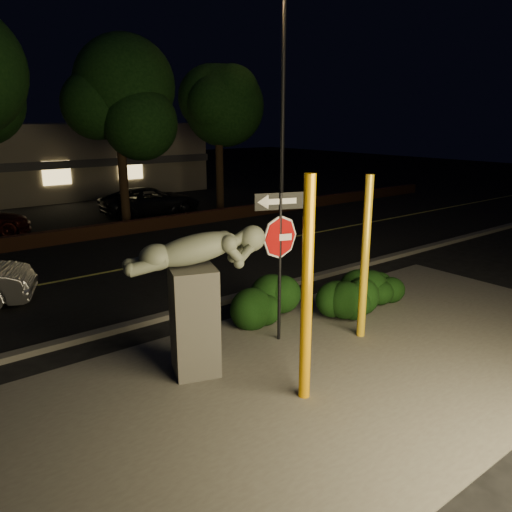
{
  "coord_description": "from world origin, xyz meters",
  "views": [
    {
      "loc": [
        -5.7,
        -6.41,
        4.26
      ],
      "look_at": [
        0.24,
        1.21,
        1.6
      ],
      "focal_mm": 35.0,
      "sensor_mm": 36.0,
      "label": 1
    }
  ],
  "objects": [
    {
      "name": "hedge_center",
      "position": [
        0.79,
        1.59,
        0.53
      ],
      "size": [
        2.23,
        1.58,
        1.06
      ],
      "primitive_type": "ellipsoid",
      "rotation": [
        0.0,
        0.0,
        -0.35
      ],
      "color": "black",
      "rests_on": "ground"
    },
    {
      "name": "hedge_right",
      "position": [
        2.34,
        0.53,
        0.53
      ],
      "size": [
        1.66,
        0.95,
        1.06
      ],
      "primitive_type": "ellipsoid",
      "rotation": [
        0.0,
        0.0,
        0.05
      ],
      "color": "black",
      "rests_on": "ground"
    },
    {
      "name": "tree_far_c",
      "position": [
        2.5,
        12.8,
        5.66
      ],
      "size": [
        4.8,
        4.8,
        7.84
      ],
      "color": "black",
      "rests_on": "ground"
    },
    {
      "name": "yellow_pole_right",
      "position": [
        1.71,
        -0.35,
        1.63
      ],
      "size": [
        0.16,
        0.16,
        3.27
      ],
      "primitive_type": "cylinder",
      "color": "yellow",
      "rests_on": "ground"
    },
    {
      "name": "hedge_far_right",
      "position": [
        3.63,
        0.82,
        0.52
      ],
      "size": [
        1.74,
        1.42,
        1.04
      ],
      "primitive_type": "ellipsoid",
      "rotation": [
        0.0,
        0.0,
        0.38
      ],
      "color": "black",
      "rests_on": "ground"
    },
    {
      "name": "curb",
      "position": [
        0.0,
        2.9,
        0.06
      ],
      "size": [
        80.0,
        0.25,
        0.12
      ],
      "primitive_type": "cube",
      "color": "#4C4944",
      "rests_on": "ground"
    },
    {
      "name": "patio",
      "position": [
        0.0,
        -1.0,
        0.01
      ],
      "size": [
        14.0,
        6.0,
        0.02
      ],
      "primitive_type": "cube",
      "color": "#4C4944",
      "rests_on": "ground"
    },
    {
      "name": "sculpture",
      "position": [
        -1.66,
        0.4,
        1.57
      ],
      "size": [
        2.35,
        1.33,
        2.54
      ],
      "rotation": [
        0.0,
        0.0,
        -0.34
      ],
      "color": "#4C4944",
      "rests_on": "ground"
    },
    {
      "name": "ground",
      "position": [
        0.0,
        10.0,
        0.0
      ],
      "size": [
        90.0,
        90.0,
        0.0
      ],
      "primitive_type": "plane",
      "color": "black",
      "rests_on": "ground"
    },
    {
      "name": "road",
      "position": [
        0.0,
        7.0,
        0.01
      ],
      "size": [
        80.0,
        8.0,
        0.01
      ],
      "primitive_type": "cube",
      "color": "black",
      "rests_on": "ground"
    },
    {
      "name": "signpost",
      "position": [
        0.3,
        0.54,
        2.1
      ],
      "size": [
        0.95,
        0.37,
        2.95
      ],
      "rotation": [
        0.0,
        0.0,
        -0.36
      ],
      "color": "black",
      "rests_on": "ground"
    },
    {
      "name": "brick_wall",
      "position": [
        0.0,
        11.3,
        0.25
      ],
      "size": [
        40.0,
        0.35,
        0.5
      ],
      "primitive_type": "cube",
      "color": "#432415",
      "rests_on": "ground"
    },
    {
      "name": "parked_car_dark",
      "position": [
        4.41,
        14.37,
        0.63
      ],
      "size": [
        4.66,
        2.42,
        1.26
      ],
      "primitive_type": "imported",
      "rotation": [
        0.0,
        0.0,
        1.49
      ],
      "color": "black",
      "rests_on": "ground"
    },
    {
      "name": "streetlight",
      "position": [
        9.86,
        11.76,
        5.79
      ],
      "size": [
        1.46,
        0.48,
        9.74
      ],
      "rotation": [
        0.0,
        0.0,
        0.14
      ],
      "color": "#515056",
      "rests_on": "ground"
    },
    {
      "name": "tree_far_d",
      "position": [
        7.5,
        13.3,
        5.42
      ],
      "size": [
        4.4,
        4.4,
        7.42
      ],
      "color": "black",
      "rests_on": "ground"
    },
    {
      "name": "yellow_pole_left",
      "position": [
        -0.77,
        -1.33,
        1.76
      ],
      "size": [
        0.18,
        0.18,
        3.53
      ],
      "primitive_type": "cylinder",
      "color": "#FFAB09",
      "rests_on": "ground"
    },
    {
      "name": "parking_lot",
      "position": [
        0.0,
        17.0,
        0.01
      ],
      "size": [
        40.0,
        12.0,
        0.01
      ],
      "primitive_type": "cube",
      "color": "black",
      "rests_on": "ground"
    },
    {
      "name": "lane_marking",
      "position": [
        0.0,
        7.0,
        0.02
      ],
      "size": [
        80.0,
        0.12,
        0.0
      ],
      "primitive_type": "cube",
      "color": "#CBC751",
      "rests_on": "road"
    }
  ]
}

